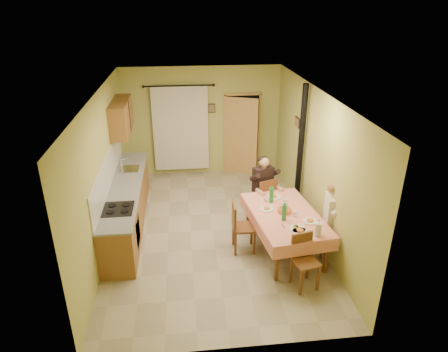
{
  "coord_description": "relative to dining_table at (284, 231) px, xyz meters",
  "views": [
    {
      "loc": [
        -0.53,
        -6.92,
        4.34
      ],
      "look_at": [
        0.25,
        0.1,
        1.15
      ],
      "focal_mm": 32.0,
      "sensor_mm": 36.0,
      "label": 1
    }
  ],
  "objects": [
    {
      "name": "chair_left",
      "position": [
        -0.76,
        0.07,
        -0.09
      ],
      "size": [
        0.42,
        0.42,
        0.97
      ],
      "rotation": [
        0.0,
        0.0,
        -1.59
      ],
      "color": "brown",
      "rests_on": "ground"
    },
    {
      "name": "floor",
      "position": [
        -1.27,
        0.8,
        -0.38
      ],
      "size": [
        4.0,
        6.0,
        0.01
      ],
      "primitive_type": "cube",
      "color": "tan",
      "rests_on": "ground"
    },
    {
      "name": "tableware",
      "position": [
        0.03,
        -0.1,
        0.45
      ],
      "size": [
        0.91,
        1.58,
        0.33
      ],
      "color": "white",
      "rests_on": "dining_table"
    },
    {
      "name": "kitchen_run",
      "position": [
        -2.97,
        1.2,
        0.1
      ],
      "size": [
        0.64,
        3.64,
        1.56
      ],
      "color": "brown",
      "rests_on": "ground"
    },
    {
      "name": "picture_right",
      "position": [
        0.7,
        2.0,
        1.47
      ],
      "size": [
        0.03,
        0.31,
        0.21
      ],
      "primitive_type": "cube",
      "color": "brown",
      "rests_on": "room_shell"
    },
    {
      "name": "chair_far",
      "position": [
        -0.16,
        1.13,
        -0.09
      ],
      "size": [
        0.54,
        0.54,
        0.98
      ],
      "rotation": [
        0.0,
        0.0,
        0.36
      ],
      "color": "brown",
      "rests_on": "ground"
    },
    {
      "name": "doorway",
      "position": [
        -0.23,
        3.69,
        0.67
      ],
      "size": [
        0.96,
        0.38,
        2.15
      ],
      "color": "black",
      "rests_on": "ground"
    },
    {
      "name": "room_shell",
      "position": [
        -1.27,
        0.8,
        1.44
      ],
      "size": [
        4.04,
        6.04,
        2.82
      ],
      "color": "tan",
      "rests_on": "ground"
    },
    {
      "name": "stove_flue",
      "position": [
        0.63,
        1.4,
        0.65
      ],
      "size": [
        0.24,
        0.24,
        2.8
      ],
      "color": "black",
      "rests_on": "ground"
    },
    {
      "name": "picture_back",
      "position": [
        -1.02,
        3.77,
        1.37
      ],
      "size": [
        0.19,
        0.03,
        0.23
      ],
      "primitive_type": "cube",
      "color": "black",
      "rests_on": "room_shell"
    },
    {
      "name": "chair_right",
      "position": [
        0.82,
        -0.23,
        -0.09
      ],
      "size": [
        0.49,
        0.49,
        0.99
      ],
      "rotation": [
        0.0,
        0.0,
        1.41
      ],
      "color": "brown",
      "rests_on": "ground"
    },
    {
      "name": "upper_cabinets",
      "position": [
        -3.09,
        2.5,
        1.57
      ],
      "size": [
        0.35,
        1.4,
        0.7
      ],
      "primitive_type": "cube",
      "color": "brown",
      "rests_on": "room_shell"
    },
    {
      "name": "man_far",
      "position": [
        -0.17,
        1.14,
        0.5
      ],
      "size": [
        0.65,
        0.59,
        1.39
      ],
      "rotation": [
        0.0,
        0.0,
        0.36
      ],
      "color": "black",
      "rests_on": "chair_far"
    },
    {
      "name": "chair_near",
      "position": [
        0.07,
        -1.07,
        -0.09
      ],
      "size": [
        0.45,
        0.45,
        0.93
      ],
      "rotation": [
        0.0,
        0.0,
        3.38
      ],
      "color": "brown",
      "rests_on": "ground"
    },
    {
      "name": "dining_table",
      "position": [
        0.0,
        0.0,
        0.0
      ],
      "size": [
        1.38,
        2.06,
        0.76
      ],
      "rotation": [
        0.0,
        0.0,
        0.12
      ],
      "color": "#F08D7B",
      "rests_on": "ground"
    },
    {
      "name": "curtain",
      "position": [
        -1.82,
        3.7,
        0.88
      ],
      "size": [
        1.7,
        0.07,
        2.22
      ],
      "color": "black",
      "rests_on": "ground"
    },
    {
      "name": "man_right",
      "position": [
        0.81,
        -0.23,
        0.5
      ],
      "size": [
        0.52,
        0.62,
        1.39
      ],
      "rotation": [
        0.0,
        0.0,
        1.41
      ],
      "color": "silver",
      "rests_on": "chair_right"
    }
  ]
}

